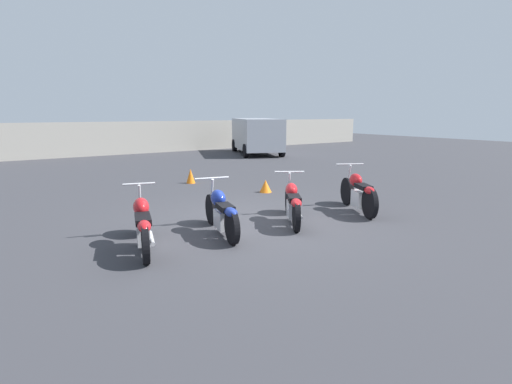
# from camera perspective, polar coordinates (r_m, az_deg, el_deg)

# --- Properties ---
(ground_plane) EXTENTS (60.00, 60.00, 0.00)m
(ground_plane) POSITION_cam_1_polar(r_m,az_deg,el_deg) (8.30, -0.10, -4.38)
(ground_plane) COLOR #38383D
(fence_back) EXTENTS (40.00, 0.04, 1.78)m
(fence_back) POSITION_cam_1_polar(r_m,az_deg,el_deg) (22.57, -23.05, 6.93)
(fence_back) COLOR #9E998E
(fence_back) RESTS_ON ground_plane
(motorcycle_slot_0) EXTENTS (0.82, 2.10, 1.00)m
(motorcycle_slot_0) POSITION_cam_1_polar(r_m,az_deg,el_deg) (6.90, -15.88, -4.40)
(motorcycle_slot_0) COLOR black
(motorcycle_slot_0) RESTS_ON ground_plane
(motorcycle_slot_1) EXTENTS (0.77, 1.96, 0.98)m
(motorcycle_slot_1) POSITION_cam_1_polar(r_m,az_deg,el_deg) (7.47, -4.96, -2.86)
(motorcycle_slot_1) COLOR black
(motorcycle_slot_1) RESTS_ON ground_plane
(motorcycle_slot_2) EXTENTS (1.23, 1.77, 0.98)m
(motorcycle_slot_2) POSITION_cam_1_polar(r_m,az_deg,el_deg) (8.27, 5.24, -1.56)
(motorcycle_slot_2) COLOR black
(motorcycle_slot_2) RESTS_ON ground_plane
(motorcycle_slot_3) EXTENTS (1.07, 1.86, 1.04)m
(motorcycle_slot_3) POSITION_cam_1_polar(r_m,az_deg,el_deg) (9.43, 14.45, -0.10)
(motorcycle_slot_3) COLOR black
(motorcycle_slot_3) RESTS_ON ground_plane
(parked_van) EXTENTS (3.68, 5.22, 1.92)m
(parked_van) POSITION_cam_1_polar(r_m,az_deg,el_deg) (22.22, 0.07, 8.26)
(parked_van) COLOR #999EA8
(parked_van) RESTS_ON ground_plane
(traffic_cone_near) EXTENTS (0.34, 0.34, 0.35)m
(traffic_cone_near) POSITION_cam_1_polar(r_m,az_deg,el_deg) (11.41, 1.37, 0.85)
(traffic_cone_near) COLOR orange
(traffic_cone_near) RESTS_ON ground_plane
(traffic_cone_far) EXTENTS (0.29, 0.29, 0.46)m
(traffic_cone_far) POSITION_cam_1_polar(r_m,az_deg,el_deg) (13.05, -9.33, 2.26)
(traffic_cone_far) COLOR orange
(traffic_cone_far) RESTS_ON ground_plane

